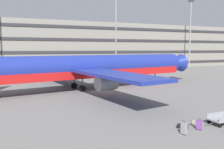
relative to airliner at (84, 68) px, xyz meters
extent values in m
plane|color=slate|center=(1.34, -2.64, -3.15)|extent=(600.00, 600.00, 0.00)
cube|color=gray|center=(1.34, 39.95, 3.68)|extent=(154.54, 17.82, 13.66)
cube|color=#2D2D33|center=(1.34, 30.94, -1.44)|extent=(152.99, 0.24, 0.70)
cube|color=#2D2D33|center=(1.34, 30.94, 1.98)|extent=(152.99, 0.24, 0.70)
cube|color=#2D2D33|center=(1.34, 30.94, 5.39)|extent=(152.99, 0.24, 0.70)
cube|color=#2D2D33|center=(1.34, 30.94, 8.80)|extent=(152.99, 0.24, 0.70)
cylinder|color=navy|center=(0.42, 0.07, 0.18)|extent=(35.48, 9.18, 3.49)
cube|color=red|center=(0.42, 0.07, -0.78)|extent=(34.08, 8.88, 1.12)
cone|color=navy|center=(18.82, 3.09, 0.18)|extent=(3.29, 3.73, 3.32)
cube|color=navy|center=(-2.06, 8.96, -0.09)|extent=(6.75, 15.38, 0.36)
cube|color=navy|center=(0.91, -9.15, -0.09)|extent=(6.75, 15.38, 0.36)
cylinder|color=#9E9EA3|center=(-1.13, 6.40, -1.35)|extent=(2.77, 2.30, 1.92)
cylinder|color=#9E9EA3|center=(0.97, -6.43, -1.35)|extent=(2.77, 2.30, 1.92)
cylinder|color=black|center=(13.68, 2.25, -2.70)|extent=(0.94, 0.49, 0.90)
cylinder|color=slate|center=(13.68, 2.25, -1.91)|extent=(0.20, 0.20, 1.58)
cylinder|color=black|center=(-1.22, 1.30, -2.70)|extent=(0.94, 0.49, 0.90)
cylinder|color=slate|center=(-1.22, 1.30, -1.91)|extent=(0.20, 0.20, 1.58)
cylinder|color=black|center=(-0.74, -1.63, -2.70)|extent=(0.94, 0.49, 0.90)
cylinder|color=slate|center=(-0.74, -1.63, -1.91)|extent=(0.20, 0.20, 1.58)
cylinder|color=gray|center=(16.65, 26.27, 6.73)|extent=(0.36, 0.36, 19.74)
cylinder|color=gray|center=(41.86, 26.27, 7.03)|extent=(0.36, 0.36, 20.34)
cube|color=#333338|center=(41.86, 26.27, 17.55)|extent=(1.80, 0.50, 0.70)
cube|color=#72388C|center=(2.78, -20.60, -2.76)|extent=(0.43, 0.41, 0.68)
cylinder|color=#333338|center=(2.66, -20.57, -2.36)|extent=(0.02, 0.02, 0.13)
cylinder|color=#333338|center=(2.82, -20.71, -2.36)|extent=(0.02, 0.02, 0.13)
cube|color=black|center=(2.74, -20.64, -2.29)|extent=(0.18, 0.16, 0.02)
cylinder|color=black|center=(2.72, -20.43, -3.12)|extent=(0.05, 0.05, 0.05)
cylinder|color=black|center=(2.96, -20.64, -3.12)|extent=(0.05, 0.05, 0.05)
cylinder|color=black|center=(2.61, -20.55, -3.12)|extent=(0.05, 0.05, 0.05)
cylinder|color=black|center=(2.85, -20.76, -3.12)|extent=(0.05, 0.05, 0.05)
cube|color=gray|center=(1.10, -20.96, -2.71)|extent=(0.32, 0.46, 0.76)
cylinder|color=#333338|center=(1.00, -20.86, -2.25)|extent=(0.02, 0.02, 0.17)
cylinder|color=#333338|center=(1.06, -21.09, -2.25)|extent=(0.02, 0.02, 0.17)
cube|color=black|center=(1.03, -20.97, -2.16)|extent=(0.08, 0.23, 0.02)
cylinder|color=black|center=(1.14, -20.77, -3.12)|extent=(0.05, 0.03, 0.05)
cylinder|color=black|center=(1.23, -21.10, -3.12)|extent=(0.05, 0.03, 0.05)
cylinder|color=black|center=(0.97, -20.82, -3.12)|extent=(0.05, 0.03, 0.05)
cylinder|color=black|center=(1.05, -21.14, -3.12)|extent=(0.05, 0.03, 0.05)
cube|color=black|center=(1.93, -19.80, -3.01)|extent=(0.89, 0.91, 0.26)
cube|color=black|center=(1.65, -19.49, -3.01)|extent=(0.20, 0.18, 0.02)
ellipsoid|color=gray|center=(3.08, -19.65, -2.90)|extent=(0.41, 0.33, 0.49)
ellipsoid|color=gray|center=(3.05, -19.75, -2.97)|extent=(0.27, 0.18, 0.22)
torus|color=black|center=(3.10, -19.62, -2.64)|extent=(0.08, 0.04, 0.08)
cube|color=black|center=(3.21, -19.60, -2.90)|extent=(0.04, 0.04, 0.42)
cube|color=black|center=(3.03, -19.53, -2.90)|extent=(0.04, 0.04, 0.42)
cube|color=gray|center=(5.68, -20.25, -2.73)|extent=(2.62, 1.35, 0.12)
cylinder|color=#4C4C51|center=(4.03, -20.28, -2.97)|extent=(0.70, 0.06, 0.05)
cube|color=gray|center=(5.67, -19.63, -2.53)|extent=(2.47, 0.08, 0.40)
cylinder|color=black|center=(4.65, -20.82, -2.97)|extent=(0.36, 0.11, 0.36)
cylinder|color=black|center=(4.63, -19.72, -2.97)|extent=(0.36, 0.11, 0.36)
camera|label=1|loc=(-9.90, -34.09, 2.83)|focal=38.68mm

